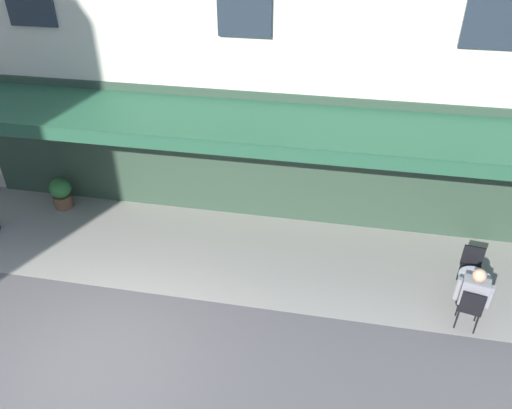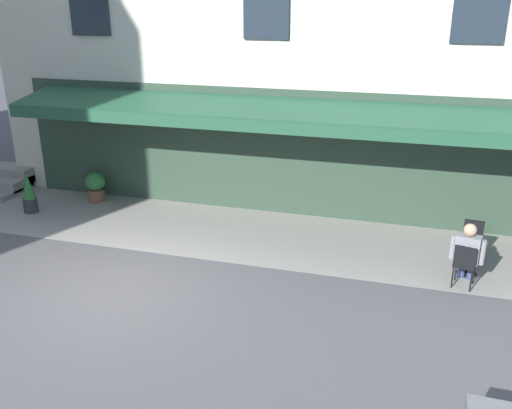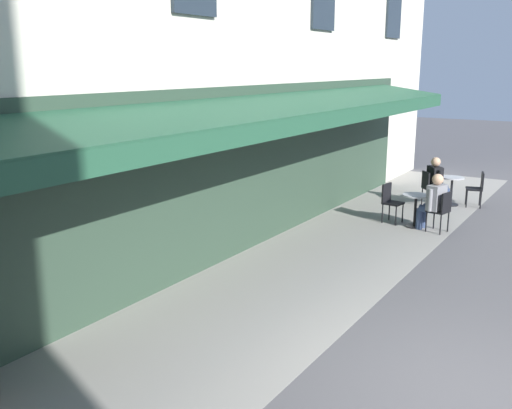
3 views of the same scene
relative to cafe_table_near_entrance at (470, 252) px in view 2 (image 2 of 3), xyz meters
The scene contains 8 objects.
ground_plane 7.08m from the cafe_table_near_entrance, 21.98° to the left, with size 70.00×70.00×0.00m, color #565456.
sidewalk_cafe_terrace 3.42m from the cafe_table_near_entrance, 12.89° to the right, with size 20.50×3.20×0.01m, color gray.
cafe_table_near_entrance is the anchor object (origin of this frame).
cafe_chair_black_corner_left 0.63m from the cafe_table_near_entrance, 77.18° to the left, with size 0.48×0.48×0.91m.
cafe_chair_black_under_awning 0.63m from the cafe_table_near_entrance, 97.60° to the right, with size 0.45×0.45×0.91m.
seated_companion_in_grey 0.46m from the cafe_table_near_entrance, 77.18° to the left, with size 0.64×0.59×1.29m.
potted_plant_under_sign 10.76m from the cafe_table_near_entrance, ahead, with size 0.36×0.36×1.06m.
potted_plant_mid_terrace 9.72m from the cafe_table_near_entrance, 10.48° to the right, with size 0.53×0.53×0.82m.
Camera 2 is at (-5.22, 8.20, 5.29)m, focal length 38.88 mm.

